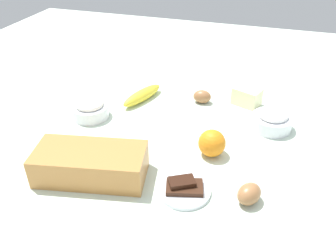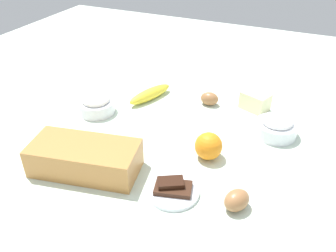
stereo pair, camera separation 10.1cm
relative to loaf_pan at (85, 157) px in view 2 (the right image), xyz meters
The scene contains 10 objects.
ground_plane 0.27m from the loaf_pan, 120.75° to the right, with size 2.40×2.40×0.02m, color silver.
loaf_pan is the anchor object (origin of this frame).
flour_bowl 0.30m from the loaf_pan, 61.57° to the right, with size 0.12×0.12×0.06m.
sugar_bowl 0.57m from the loaf_pan, 139.02° to the right, with size 0.13×0.13×0.07m.
banana 0.42m from the loaf_pan, 87.11° to the right, with size 0.19×0.04×0.04m, color yellow.
orange_fruit 0.33m from the loaf_pan, 146.51° to the right, with size 0.08×0.08×0.08m, color orange.
butter_block 0.61m from the loaf_pan, 123.72° to the right, with size 0.09×0.06×0.06m, color #F4EDB2.
egg_near_butter 0.40m from the loaf_pan, behind, with size 0.05×0.05×0.07m, color #9D693F.
egg_beside_bowl 0.51m from the loaf_pan, 111.56° to the right, with size 0.05×0.05×0.06m, color #9B683E.
chocolate_plate 0.25m from the loaf_pan, behind, with size 0.13×0.13×0.03m.
Camera 2 is at (-0.35, 0.79, 0.61)m, focal length 37.31 mm.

